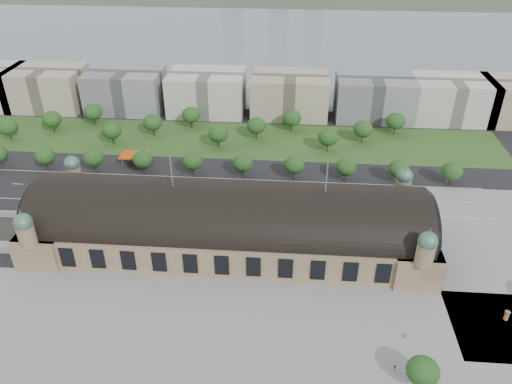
# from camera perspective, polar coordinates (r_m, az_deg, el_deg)

# --- Properties ---
(ground) EXTENTS (900.00, 900.00, 0.00)m
(ground) POSITION_cam_1_polar(r_m,az_deg,el_deg) (193.95, -3.04, -6.02)
(ground) COLOR black
(ground) RESTS_ON ground
(station) EXTENTS (150.00, 48.40, 44.30)m
(station) POSITION_cam_1_polar(r_m,az_deg,el_deg) (187.88, -3.12, -3.54)
(station) COLOR #9D8461
(station) RESTS_ON ground
(plaza_south) EXTENTS (190.00, 48.00, 0.12)m
(plaza_south) POSITION_cam_1_polar(r_m,az_deg,el_deg) (160.63, -1.37, -15.78)
(plaza_south) COLOR gray
(plaza_south) RESTS_ON ground
(plaza_east) EXTENTS (56.00, 100.00, 0.12)m
(plaza_east) POSITION_cam_1_polar(r_m,az_deg,el_deg) (208.94, 26.46, -6.75)
(plaza_east) COLOR gray
(plaza_east) RESTS_ON ground
(road_slab) EXTENTS (260.00, 26.00, 0.10)m
(road_slab) POSITION_cam_1_polar(r_m,az_deg,el_deg) (227.88, -6.85, 0.06)
(road_slab) COLOR black
(road_slab) RESTS_ON ground
(grass_belt) EXTENTS (300.00, 45.00, 0.10)m
(grass_belt) POSITION_cam_1_polar(r_m,az_deg,el_deg) (274.77, -3.76, 5.99)
(grass_belt) COLOR #2D5020
(grass_belt) RESTS_ON ground
(petrol_station) EXTENTS (14.00, 13.00, 5.05)m
(petrol_station) POSITION_cam_1_polar(r_m,az_deg,el_deg) (257.65, -13.24, 4.08)
(petrol_station) COLOR #D0480C
(petrol_station) RESTS_ON ground
(lake) EXTENTS (700.00, 320.00, 0.08)m
(lake) POSITION_cam_1_polar(r_m,az_deg,el_deg) (466.08, 1.68, 16.81)
(lake) COLOR slate
(lake) RESTS_ON ground
(office_1) EXTENTS (45.00, 32.00, 24.00)m
(office_1) POSITION_cam_1_polar(r_m,az_deg,el_deg) (340.32, -22.79, 10.91)
(office_1) COLOR #AFA489
(office_1) RESTS_ON ground
(office_2) EXTENTS (45.00, 32.00, 24.00)m
(office_2) POSITION_cam_1_polar(r_m,az_deg,el_deg) (321.09, -14.64, 11.20)
(office_2) COLOR gray
(office_2) RESTS_ON ground
(office_3) EXTENTS (45.00, 32.00, 24.00)m
(office_3) POSITION_cam_1_polar(r_m,az_deg,el_deg) (308.84, -5.63, 11.27)
(office_3) COLOR beige
(office_3) RESTS_ON ground
(office_4) EXTENTS (45.00, 32.00, 24.00)m
(office_4) POSITION_cam_1_polar(r_m,az_deg,el_deg) (304.40, 3.86, 11.04)
(office_4) COLOR #AFA489
(office_4) RESTS_ON ground
(office_5) EXTENTS (45.00, 32.00, 24.00)m
(office_5) POSITION_cam_1_polar(r_m,az_deg,el_deg) (308.12, 13.35, 10.52)
(office_5) COLOR gray
(office_5) RESTS_ON ground
(office_6) EXTENTS (45.00, 32.00, 24.00)m
(office_6) POSITION_cam_1_polar(r_m,az_deg,el_deg) (318.23, 21.48, 9.85)
(office_6) COLOR beige
(office_6) RESTS_ON ground
(tree_row_1) EXTENTS (9.60, 9.60, 11.52)m
(tree_row_1) POSITION_cam_1_polar(r_m,az_deg,el_deg) (261.45, -22.97, 3.84)
(tree_row_1) COLOR #2D2116
(tree_row_1) RESTS_ON ground
(tree_row_2) EXTENTS (9.60, 9.60, 11.52)m
(tree_row_2) POSITION_cam_1_polar(r_m,az_deg,el_deg) (251.52, -18.07, 3.76)
(tree_row_2) COLOR #2D2116
(tree_row_2) RESTS_ON ground
(tree_row_3) EXTENTS (9.60, 9.60, 11.52)m
(tree_row_3) POSITION_cam_1_polar(r_m,az_deg,el_deg) (243.55, -12.82, 3.66)
(tree_row_3) COLOR #2D2116
(tree_row_3) RESTS_ON ground
(tree_row_4) EXTENTS (9.60, 9.60, 11.52)m
(tree_row_4) POSITION_cam_1_polar(r_m,az_deg,el_deg) (237.74, -7.26, 3.51)
(tree_row_4) COLOR #2D2116
(tree_row_4) RESTS_ON ground
(tree_row_5) EXTENTS (9.60, 9.60, 11.52)m
(tree_row_5) POSITION_cam_1_polar(r_m,az_deg,el_deg) (234.27, -1.49, 3.32)
(tree_row_5) COLOR #2D2116
(tree_row_5) RESTS_ON ground
(tree_row_6) EXTENTS (9.60, 9.60, 11.52)m
(tree_row_6) POSITION_cam_1_polar(r_m,az_deg,el_deg) (233.22, 4.40, 3.10)
(tree_row_6) COLOR #2D2116
(tree_row_6) RESTS_ON ground
(tree_row_7) EXTENTS (9.60, 9.60, 11.52)m
(tree_row_7) POSITION_cam_1_polar(r_m,az_deg,el_deg) (234.63, 10.27, 2.84)
(tree_row_7) COLOR #2D2116
(tree_row_7) RESTS_ON ground
(tree_row_8) EXTENTS (9.60, 9.60, 11.52)m
(tree_row_8) POSITION_cam_1_polar(r_m,az_deg,el_deg) (238.47, 16.01, 2.56)
(tree_row_8) COLOR #2D2116
(tree_row_8) RESTS_ON ground
(tree_row_9) EXTENTS (9.60, 9.60, 11.52)m
(tree_row_9) POSITION_cam_1_polar(r_m,az_deg,el_deg) (244.61, 21.51, 2.26)
(tree_row_9) COLOR #2D2116
(tree_row_9) RESTS_ON ground
(tree_belt_0) EXTENTS (10.40, 10.40, 12.48)m
(tree_belt_0) POSITION_cam_1_polar(r_m,az_deg,el_deg) (301.06, -26.48, 6.68)
(tree_belt_0) COLOR #2D2116
(tree_belt_0) RESTS_ON ground
(tree_belt_1) EXTENTS (10.40, 10.40, 12.48)m
(tree_belt_1) POSITION_cam_1_polar(r_m,az_deg,el_deg) (301.67, -22.31, 7.72)
(tree_belt_1) COLOR #2D2116
(tree_belt_1) RESTS_ON ground
(tree_belt_2) EXTENTS (10.40, 10.40, 12.48)m
(tree_belt_2) POSITION_cam_1_polar(r_m,az_deg,el_deg) (303.95, -18.15, 8.70)
(tree_belt_2) COLOR #2D2116
(tree_belt_2) RESTS_ON ground
(tree_belt_3) EXTENTS (10.40, 10.40, 12.48)m
(tree_belt_3) POSITION_cam_1_polar(r_m,az_deg,el_deg) (276.65, -16.17, 6.79)
(tree_belt_3) COLOR #2D2116
(tree_belt_3) RESTS_ON ground
(tree_belt_4) EXTENTS (10.40, 10.40, 12.48)m
(tree_belt_4) POSITION_cam_1_polar(r_m,az_deg,el_deg) (281.20, -11.73, 7.80)
(tree_belt_4) COLOR #2D2116
(tree_belt_4) RESTS_ON ground
(tree_belt_5) EXTENTS (10.40, 10.40, 12.48)m
(tree_belt_5) POSITION_cam_1_polar(r_m,az_deg,el_deg) (287.43, -7.43, 8.73)
(tree_belt_5) COLOR #2D2116
(tree_belt_5) RESTS_ON ground
(tree_belt_6) EXTENTS (10.40, 10.40, 12.48)m
(tree_belt_6) POSITION_cam_1_polar(r_m,az_deg,el_deg) (262.55, -4.33, 6.64)
(tree_belt_6) COLOR #2D2116
(tree_belt_6) RESTS_ON ground
(tree_belt_7) EXTENTS (10.40, 10.40, 12.48)m
(tree_belt_7) POSITION_cam_1_polar(r_m,az_deg,el_deg) (271.35, 0.04, 7.59)
(tree_belt_7) COLOR #2D2116
(tree_belt_7) RESTS_ON ground
(tree_belt_8) EXTENTS (10.40, 10.40, 12.48)m
(tree_belt_8) POSITION_cam_1_polar(r_m,az_deg,el_deg) (281.68, 4.13, 8.43)
(tree_belt_8) COLOR #2D2116
(tree_belt_8) RESTS_ON ground
(tree_belt_9) EXTENTS (10.40, 10.40, 12.48)m
(tree_belt_9) POSITION_cam_1_polar(r_m,az_deg,el_deg) (260.43, 8.25, 6.18)
(tree_belt_9) COLOR #2D2116
(tree_belt_9) RESTS_ON ground
(tree_belt_10) EXTENTS (10.40, 10.40, 12.48)m
(tree_belt_10) POSITION_cam_1_polar(r_m,az_deg,el_deg) (273.30, 12.13, 7.05)
(tree_belt_10) COLOR #2D2116
(tree_belt_10) RESTS_ON ground
(tree_belt_11) EXTENTS (10.40, 10.40, 12.48)m
(tree_belt_11) POSITION_cam_1_polar(r_m,az_deg,el_deg) (287.35, 15.67, 7.80)
(tree_belt_11) COLOR #2D2116
(tree_belt_11) RESTS_ON ground
(tree_plaza_s) EXTENTS (9.00, 9.00, 10.64)m
(tree_plaza_s) POSITION_cam_1_polar(r_m,az_deg,el_deg) (149.37, 18.52, -18.84)
(tree_plaza_s) COLOR #2D2116
(tree_plaza_s) RESTS_ON ground
(traffic_car_1) EXTENTS (4.15, 1.84, 1.32)m
(traffic_car_1) POSITION_cam_1_polar(r_m,az_deg,el_deg) (247.99, -21.88, 0.78)
(traffic_car_1) COLOR #999BA1
(traffic_car_1) RESTS_ON ground
(traffic_car_2) EXTENTS (4.95, 2.68, 1.32)m
(traffic_car_2) POSITION_cam_1_polar(r_m,az_deg,el_deg) (236.03, -15.00, 0.50)
(traffic_car_2) COLOR black
(traffic_car_2) RESTS_ON ground
(traffic_car_3) EXTENTS (5.12, 2.21, 1.47)m
(traffic_car_3) POSITION_cam_1_polar(r_m,az_deg,el_deg) (233.91, -8.20, 1.06)
(traffic_car_3) COLOR maroon
(traffic_car_3) RESTS_ON ground
(traffic_car_4) EXTENTS (4.64, 2.30, 1.52)m
(traffic_car_4) POSITION_cam_1_polar(r_m,az_deg,el_deg) (219.12, 2.24, -0.87)
(traffic_car_4) COLOR #1A2549
(traffic_car_4) RESTS_ON ground
(traffic_car_5) EXTENTS (5.02, 1.97, 1.63)m
(traffic_car_5) POSITION_cam_1_polar(r_m,az_deg,el_deg) (230.39, 11.98, 0.16)
(traffic_car_5) COLOR #505357
(traffic_car_5) RESTS_ON ground
(traffic_car_6) EXTENTS (4.85, 2.66, 1.29)m
(traffic_car_6) POSITION_cam_1_polar(r_m,az_deg,el_deg) (227.48, 14.89, -0.74)
(traffic_car_6) COLOR silver
(traffic_car_6) RESTS_ON ground
(parked_car_0) EXTENTS (4.97, 4.32, 1.62)m
(parked_car_0) POSITION_cam_1_polar(r_m,az_deg,el_deg) (232.40, -22.08, -1.36)
(parked_car_0) COLOR black
(parked_car_0) RESTS_ON ground
(parked_car_1) EXTENTS (6.25, 4.75, 1.58)m
(parked_car_1) POSITION_cam_1_polar(r_m,az_deg,el_deg) (230.87, -21.27, -1.41)
(parked_car_1) COLOR maroon
(parked_car_1) RESTS_ON ground
(parked_car_2) EXTENTS (6.12, 4.37, 1.65)m
(parked_car_2) POSITION_cam_1_polar(r_m,az_deg,el_deg) (225.60, -15.83, -1.13)
(parked_car_2) COLOR #1A234A
(parked_car_2) RESTS_ON ground
(parked_car_3) EXTENTS (4.76, 3.74, 1.52)m
(parked_car_3) POSITION_cam_1_polar(r_m,az_deg,el_deg) (220.73, -11.87, -1.34)
(parked_car_3) COLOR slate
(parked_car_3) RESTS_ON ground
(parked_car_4) EXTENTS (4.43, 3.43, 1.40)m
(parked_car_4) POSITION_cam_1_polar(r_m,az_deg,el_deg) (218.80, -13.24, -1.87)
(parked_car_4) COLOR silver
(parked_car_4) RESTS_ON ground
(parked_car_5) EXTENTS (6.51, 5.42, 1.65)m
(parked_car_5) POSITION_cam_1_polar(r_m,az_deg,el_deg) (216.66, -7.45, -1.54)
(parked_car_5) COLOR #989AA0
(parked_car_5) RESTS_ON ground
(parked_car_6) EXTENTS (5.75, 4.15, 1.55)m
(parked_car_6) POSITION_cam_1_polar(r_m,az_deg,el_deg) (216.04, -7.20, -1.64)
(parked_car_6) COLOR black
(parked_car_6) RESTS_ON ground
(bus_west) EXTENTS (12.23, 3.38, 3.38)m
(bus_west) POSITION_cam_1_polar(r_m,az_deg,el_deg) (217.58, -0.58, -0.82)
(bus_west) COLOR #AD341B
(bus_west) RESTS_ON ground
(bus_mid) EXTENTS (12.08, 3.58, 3.32)m
(bus_mid) POSITION_cam_1_polar(r_m,az_deg,el_deg) (217.16, 1.88, -0.91)
(bus_mid) COLOR silver
(bus_mid) RESTS_ON ground
(bus_east) EXTENTS (13.30, 3.64, 3.67)m
(bus_east) POSITION_cam_1_polar(r_m,az_deg,el_deg) (216.46, 0.32, -0.96)
(bus_east) COLOR white
(bus_east) RESTS_ON ground
(advertising_column) EXTENTS (1.74, 1.74, 3.30)m
(advertising_column) POSITION_cam_1_polar(r_m,az_deg,el_deg) (181.66, 26.73, -12.49)
(advertising_column) COLOR #CE4E33
(advertising_column) RESTS_ON ground
(pedestrian_1) EXTENTS (0.58, 0.74, 1.80)m
(pedestrian_1) POSITION_cam_1_polar(r_m,az_deg,el_deg) (164.97, 16.59, -15.44)
(pedestrian_1) COLOR gray
(pedestrian_1) RESTS_ON ground
(pedestrian_4) EXTENTS (0.81, 1.15, 1.63)m
(pedestrian_4) POSITION_cam_1_polar(r_m,az_deg,el_deg) (156.01, 15.56, -18.77)
(pedestrian_4) COLOR gray
(pedestrian_4) RESTS_ON ground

